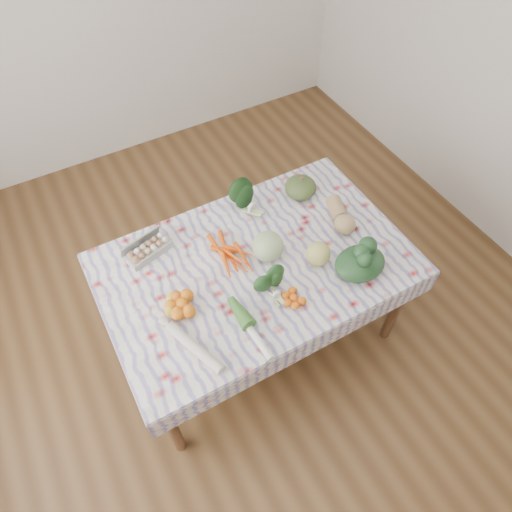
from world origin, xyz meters
TOP-DOWN VIEW (x-y plane):
  - ground at (0.00, 0.00)m, footprint 4.50×4.50m
  - dining_table at (0.00, 0.00)m, footprint 1.60×1.00m
  - tablecloth at (0.00, 0.00)m, footprint 1.66×1.06m
  - egg_carton at (-0.48, 0.33)m, footprint 0.27×0.17m
  - carrot_bunch at (-0.11, 0.11)m, footprint 0.29×0.27m
  - kale_bunch at (0.14, 0.39)m, footprint 0.23×0.21m
  - kabocha_squash at (0.49, 0.32)m, footprint 0.24×0.24m
  - cabbage at (0.08, 0.01)m, footprint 0.22×0.22m
  - butternut_squash at (0.57, 0.02)m, footprint 0.19×0.28m
  - orange_cluster at (-0.46, -0.07)m, footprint 0.28×0.28m
  - broccoli at (-0.02, -0.21)m, footprint 0.14×0.14m
  - mandarin_cluster at (0.05, -0.30)m, footprint 0.17×0.17m
  - grapefruit at (0.29, -0.15)m, footprint 0.14×0.14m
  - spinach_bag at (0.45, -0.31)m, footprint 0.34×0.31m
  - daikon at (-0.50, -0.31)m, footprint 0.17×0.36m
  - leek at (-0.23, -0.35)m, footprint 0.06×0.36m

SIDE VIEW (x-z plane):
  - ground at x=0.00m, z-range 0.00..0.00m
  - dining_table at x=0.00m, z-range 0.30..1.05m
  - tablecloth at x=0.00m, z-range 0.75..0.76m
  - leek at x=-0.23m, z-range 0.76..0.80m
  - carrot_bunch at x=-0.11m, z-range 0.76..0.81m
  - mandarin_cluster at x=0.05m, z-range 0.76..0.81m
  - daikon at x=-0.50m, z-range 0.76..0.81m
  - egg_carton at x=-0.48m, z-range 0.76..0.83m
  - orange_cluster at x=-0.46m, z-range 0.76..0.84m
  - broccoli at x=-0.02m, z-range 0.76..0.86m
  - butternut_squash at x=0.57m, z-range 0.76..0.88m
  - spinach_bag at x=0.45m, z-range 0.76..0.89m
  - kabocha_squash at x=0.49m, z-range 0.76..0.89m
  - grapefruit at x=0.29m, z-range 0.76..0.89m
  - kale_bunch at x=0.14m, z-range 0.76..0.92m
  - cabbage at x=0.08m, z-range 0.76..0.93m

